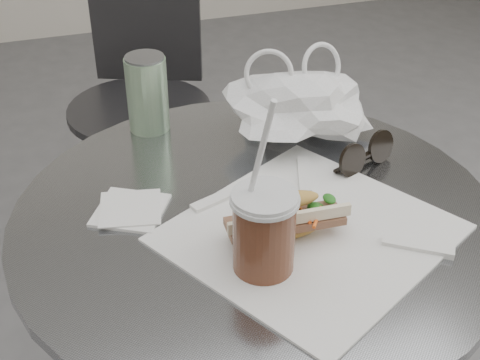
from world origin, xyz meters
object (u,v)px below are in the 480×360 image
object	(u,v)px
cafe_table	(254,334)
sunglasses	(365,155)
banh_mi	(284,217)
iced_coffee	(264,231)
chair_far	(146,144)
drink_can	(147,93)

from	to	relation	value
cafe_table	sunglasses	world-z (taller)	sunglasses
banh_mi	iced_coffee	xyz separation A→B (m)	(-0.05, -0.05, 0.03)
iced_coffee	sunglasses	distance (m)	0.32
banh_mi	sunglasses	world-z (taller)	banh_mi
chair_far	iced_coffee	distance (m)	1.16
iced_coffee	banh_mi	bearing A→B (deg)	46.57
chair_far	iced_coffee	bearing A→B (deg)	110.26
cafe_table	sunglasses	size ratio (longest dim) A/B	5.97
chair_far	drink_can	size ratio (longest dim) A/B	5.31
drink_can	iced_coffee	bearing A→B (deg)	-81.41
iced_coffee	drink_can	bearing A→B (deg)	98.59
cafe_table	banh_mi	bearing A→B (deg)	-78.34
iced_coffee	chair_far	bearing A→B (deg)	88.99
chair_far	sunglasses	bearing A→B (deg)	126.36
chair_far	sunglasses	size ratio (longest dim) A/B	5.99
banh_mi	iced_coffee	world-z (taller)	iced_coffee
cafe_table	chair_far	xyz separation A→B (m)	(-0.02, 0.93, -0.12)
sunglasses	drink_can	size ratio (longest dim) A/B	0.89
iced_coffee	sunglasses	size ratio (longest dim) A/B	2.10
cafe_table	drink_can	size ratio (longest dim) A/B	5.29
sunglasses	banh_mi	bearing A→B (deg)	-166.88
banh_mi	sunglasses	distance (m)	0.25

